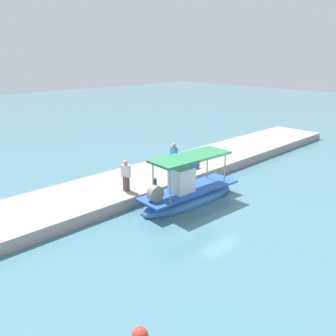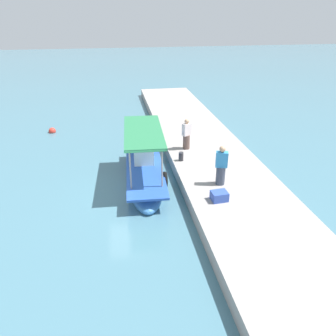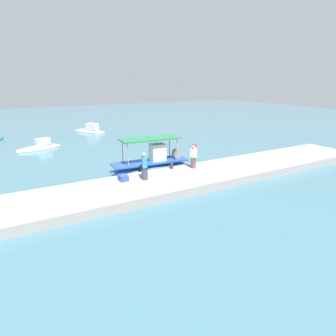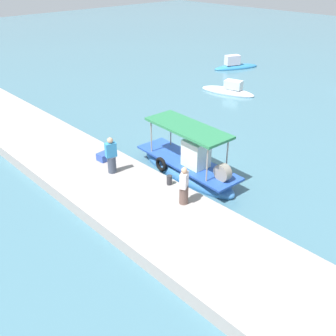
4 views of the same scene
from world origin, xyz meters
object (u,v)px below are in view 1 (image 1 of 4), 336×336
at_px(main_fishing_boat, 189,194).
at_px(marker_buoy, 140,335).
at_px(mooring_bollard, 155,182).
at_px(fisherman_by_crate, 126,177).
at_px(cargo_crate, 193,165).
at_px(fisherman_near_bollard, 174,158).

bearing_deg(main_fishing_boat, marker_buoy, 34.87).
bearing_deg(mooring_bollard, fisherman_by_crate, -22.11).
relative_size(mooring_bollard, cargo_crate, 0.69).
relative_size(main_fishing_boat, fisherman_by_crate, 3.71).
bearing_deg(cargo_crate, main_fishing_boat, 39.01).
height_order(cargo_crate, marker_buoy, cargo_crate).
bearing_deg(main_fishing_boat, mooring_bollard, -70.34).
bearing_deg(main_fishing_boat, cargo_crate, -140.99).
xyz_separation_m(fisherman_near_bollard, marker_buoy, (9.60, 8.39, -1.27)).
relative_size(fisherman_near_bollard, cargo_crate, 2.80).
height_order(fisherman_by_crate, marker_buoy, fisherman_by_crate).
xyz_separation_m(main_fishing_boat, fisherman_by_crate, (2.14, -2.49, 0.84)).
bearing_deg(cargo_crate, fisherman_by_crate, 1.31).
bearing_deg(fisherman_near_bollard, mooring_bollard, 23.97).
xyz_separation_m(fisherman_near_bollard, mooring_bollard, (2.62, 1.17, -0.58)).
xyz_separation_m(main_fishing_boat, mooring_bollard, (0.68, -1.89, 0.31)).
relative_size(mooring_bollard, marker_buoy, 0.94).
bearing_deg(fisherman_by_crate, mooring_bollard, 157.89).
relative_size(main_fishing_boat, cargo_crate, 9.77).
bearing_deg(main_fishing_boat, fisherman_near_bollard, -122.47).
height_order(main_fishing_boat, fisherman_by_crate, main_fishing_boat).
xyz_separation_m(fisherman_by_crate, marker_buoy, (5.51, 7.82, -1.22)).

